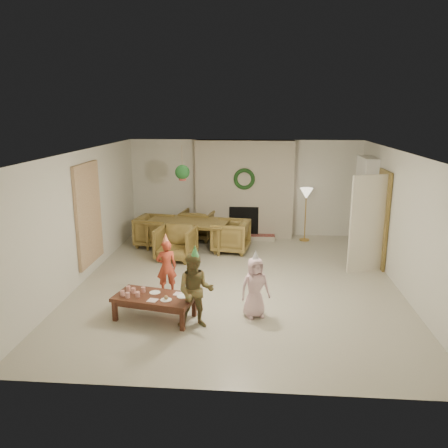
# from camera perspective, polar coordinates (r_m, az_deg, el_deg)

# --- Properties ---
(floor) EXTENTS (7.00, 7.00, 0.00)m
(floor) POSITION_cam_1_polar(r_m,az_deg,el_deg) (8.78, 1.76, -7.34)
(floor) COLOR #B7B29E
(floor) RESTS_ON ground
(ceiling) EXTENTS (7.00, 7.00, 0.00)m
(ceiling) POSITION_cam_1_polar(r_m,az_deg,el_deg) (8.19, 1.89, 9.14)
(ceiling) COLOR white
(ceiling) RESTS_ON wall_back
(wall_back) EXTENTS (7.00, 0.00, 7.00)m
(wall_back) POSITION_cam_1_polar(r_m,az_deg,el_deg) (11.82, 2.65, 4.60)
(wall_back) COLOR silver
(wall_back) RESTS_ON floor
(wall_front) EXTENTS (7.00, 0.00, 7.00)m
(wall_front) POSITION_cam_1_polar(r_m,az_deg,el_deg) (5.07, -0.10, -8.73)
(wall_front) COLOR silver
(wall_front) RESTS_ON floor
(wall_left) EXTENTS (0.00, 7.00, 7.00)m
(wall_left) POSITION_cam_1_polar(r_m,az_deg,el_deg) (9.04, -17.53, 0.94)
(wall_left) COLOR silver
(wall_left) RESTS_ON floor
(wall_right) EXTENTS (0.00, 7.00, 7.00)m
(wall_right) POSITION_cam_1_polar(r_m,az_deg,el_deg) (8.79, 21.76, 0.21)
(wall_right) COLOR silver
(wall_right) RESTS_ON floor
(fireplace_mass) EXTENTS (2.50, 0.40, 2.50)m
(fireplace_mass) POSITION_cam_1_polar(r_m,az_deg,el_deg) (11.63, 2.61, 4.44)
(fireplace_mass) COLOR maroon
(fireplace_mass) RESTS_ON floor
(fireplace_hearth) EXTENTS (1.60, 0.30, 0.12)m
(fireplace_hearth) POSITION_cam_1_polar(r_m,az_deg,el_deg) (11.55, 2.48, -1.68)
(fireplace_hearth) COLOR maroon
(fireplace_hearth) RESTS_ON floor
(fireplace_firebox) EXTENTS (0.75, 0.12, 0.75)m
(fireplace_firebox) POSITION_cam_1_polar(r_m,az_deg,el_deg) (11.61, 2.54, 0.40)
(fireplace_firebox) COLOR black
(fireplace_firebox) RESTS_ON floor
(fireplace_wreath) EXTENTS (0.54, 0.10, 0.54)m
(fireplace_wreath) POSITION_cam_1_polar(r_m,az_deg,el_deg) (11.35, 2.59, 5.73)
(fireplace_wreath) COLOR #153816
(fireplace_wreath) RESTS_ON fireplace_mass
(floor_lamp_base) EXTENTS (0.25, 0.25, 0.03)m
(floor_lamp_base) POSITION_cam_1_polar(r_m,az_deg,el_deg) (11.67, 10.17, -1.98)
(floor_lamp_base) COLOR gold
(floor_lamp_base) RESTS_ON floor
(floor_lamp_post) EXTENTS (0.03, 0.03, 1.22)m
(floor_lamp_post) POSITION_cam_1_polar(r_m,az_deg,el_deg) (11.51, 10.30, 0.97)
(floor_lamp_post) COLOR gold
(floor_lamp_post) RESTS_ON floor
(floor_lamp_shade) EXTENTS (0.32, 0.32, 0.27)m
(floor_lamp_shade) POSITION_cam_1_polar(r_m,az_deg,el_deg) (11.39, 10.43, 3.84)
(floor_lamp_shade) COLOR beige
(floor_lamp_shade) RESTS_ON floor_lamp_post
(bookshelf_carcass) EXTENTS (0.30, 1.00, 2.20)m
(bookshelf_carcass) POSITION_cam_1_polar(r_m,az_deg,el_deg) (10.95, 17.45, 2.38)
(bookshelf_carcass) COLOR white
(bookshelf_carcass) RESTS_ON floor
(bookshelf_shelf_a) EXTENTS (0.30, 0.92, 0.03)m
(bookshelf_shelf_a) POSITION_cam_1_polar(r_m,az_deg,el_deg) (11.09, 17.10, -0.91)
(bookshelf_shelf_a) COLOR white
(bookshelf_shelf_a) RESTS_ON bookshelf_carcass
(bookshelf_shelf_b) EXTENTS (0.30, 0.92, 0.03)m
(bookshelf_shelf_b) POSITION_cam_1_polar(r_m,az_deg,el_deg) (10.99, 17.26, 1.10)
(bookshelf_shelf_b) COLOR white
(bookshelf_shelf_b) RESTS_ON bookshelf_carcass
(bookshelf_shelf_c) EXTENTS (0.30, 0.92, 0.03)m
(bookshelf_shelf_c) POSITION_cam_1_polar(r_m,az_deg,el_deg) (10.91, 17.41, 3.15)
(bookshelf_shelf_c) COLOR white
(bookshelf_shelf_c) RESTS_ON bookshelf_carcass
(bookshelf_shelf_d) EXTENTS (0.30, 0.92, 0.03)m
(bookshelf_shelf_d) POSITION_cam_1_polar(r_m,az_deg,el_deg) (10.85, 17.57, 5.22)
(bookshelf_shelf_d) COLOR white
(bookshelf_shelf_d) RESTS_ON bookshelf_carcass
(books_row_lower) EXTENTS (0.20, 0.40, 0.24)m
(books_row_lower) POSITION_cam_1_polar(r_m,az_deg,el_deg) (10.91, 17.22, -0.40)
(books_row_lower) COLOR #B42124
(books_row_lower) RESTS_ON bookshelf_shelf_a
(books_row_mid) EXTENTS (0.20, 0.44, 0.24)m
(books_row_mid) POSITION_cam_1_polar(r_m,az_deg,el_deg) (11.01, 17.15, 1.88)
(books_row_mid) COLOR #224F7C
(books_row_mid) RESTS_ON bookshelf_shelf_b
(books_row_upper) EXTENTS (0.20, 0.36, 0.22)m
(books_row_upper) POSITION_cam_1_polar(r_m,az_deg,el_deg) (10.79, 17.47, 3.73)
(books_row_upper) COLOR gold
(books_row_upper) RESTS_ON bookshelf_shelf_c
(door_frame) EXTENTS (0.05, 0.86, 2.04)m
(door_frame) POSITION_cam_1_polar(r_m,az_deg,el_deg) (9.95, 19.45, 0.60)
(door_frame) COLOR olive
(door_frame) RESTS_ON floor
(door_leaf) EXTENTS (0.77, 0.32, 2.00)m
(door_leaf) POSITION_cam_1_polar(r_m,az_deg,el_deg) (9.50, 17.80, -0.01)
(door_leaf) COLOR beige
(door_leaf) RESTS_ON floor
(curtain_panel) EXTENTS (0.06, 1.20, 2.00)m
(curtain_panel) POSITION_cam_1_polar(r_m,az_deg,el_deg) (9.21, -16.84, 1.22)
(curtain_panel) COLOR beige
(curtain_panel) RESTS_ON wall_left
(dining_table) EXTENTS (2.07, 1.36, 0.68)m
(dining_table) POSITION_cam_1_polar(r_m,az_deg,el_deg) (10.77, -4.63, -1.36)
(dining_table) COLOR olive
(dining_table) RESTS_ON floor
(dining_chair_near) EXTENTS (0.92, 0.93, 0.75)m
(dining_chair_near) POSITION_cam_1_polar(r_m,az_deg,el_deg) (9.99, -6.13, -2.43)
(dining_chair_near) COLOR olive
(dining_chair_near) RESTS_ON floor
(dining_chair_far) EXTENTS (0.92, 0.93, 0.75)m
(dining_chair_far) POSITION_cam_1_polar(r_m,az_deg,el_deg) (11.54, -3.34, -0.10)
(dining_chair_far) COLOR olive
(dining_chair_far) RESTS_ON floor
(dining_chair_left) EXTENTS (0.93, 0.92, 0.75)m
(dining_chair_left) POSITION_cam_1_polar(r_m,az_deg,el_deg) (11.05, -8.81, -0.90)
(dining_chair_left) COLOR olive
(dining_chair_left) RESTS_ON floor
(dining_chair_right) EXTENTS (0.93, 0.92, 0.75)m
(dining_chair_right) POSITION_cam_1_polar(r_m,az_deg,el_deg) (10.49, 0.86, -1.54)
(dining_chair_right) COLOR olive
(dining_chair_right) RESTS_ON floor
(hanging_plant_cord) EXTENTS (0.01, 0.01, 0.70)m
(hanging_plant_cord) POSITION_cam_1_polar(r_m,az_deg,el_deg) (9.86, -5.35, 7.91)
(hanging_plant_cord) COLOR tan
(hanging_plant_cord) RESTS_ON ceiling
(hanging_plant_pot) EXTENTS (0.16, 0.16, 0.12)m
(hanging_plant_pot) POSITION_cam_1_polar(r_m,az_deg,el_deg) (9.90, -5.30, 5.89)
(hanging_plant_pot) COLOR maroon
(hanging_plant_pot) RESTS_ON hanging_plant_cord
(hanging_plant_foliage) EXTENTS (0.32, 0.32, 0.32)m
(hanging_plant_foliage) POSITION_cam_1_polar(r_m,az_deg,el_deg) (9.88, -5.32, 6.58)
(hanging_plant_foliage) COLOR #17451D
(hanging_plant_foliage) RESTS_ON hanging_plant_pot
(coffee_table_top) EXTENTS (1.36, 0.88, 0.06)m
(coffee_table_top) POSITION_cam_1_polar(r_m,az_deg,el_deg) (7.26, -8.82, -9.21)
(coffee_table_top) COLOR #50291A
(coffee_table_top) RESTS_ON floor
(coffee_table_apron) EXTENTS (1.25, 0.76, 0.08)m
(coffee_table_apron) POSITION_cam_1_polar(r_m,az_deg,el_deg) (7.29, -8.80, -9.70)
(coffee_table_apron) COLOR #50291A
(coffee_table_apron) RESTS_ON floor
(coffee_leg_fl) EXTENTS (0.08, 0.08, 0.33)m
(coffee_leg_fl) POSITION_cam_1_polar(r_m,az_deg,el_deg) (7.39, -13.70, -10.69)
(coffee_leg_fl) COLOR #50291A
(coffee_leg_fl) RESTS_ON floor
(coffee_leg_fr) EXTENTS (0.08, 0.08, 0.33)m
(coffee_leg_fr) POSITION_cam_1_polar(r_m,az_deg,el_deg) (6.92, -5.31, -12.10)
(coffee_leg_fr) COLOR #50291A
(coffee_leg_fr) RESTS_ON floor
(coffee_leg_bl) EXTENTS (0.08, 0.08, 0.33)m
(coffee_leg_bl) POSITION_cam_1_polar(r_m,az_deg,el_deg) (7.79, -11.79, -9.22)
(coffee_leg_bl) COLOR #50291A
(coffee_leg_bl) RESTS_ON floor
(coffee_leg_br) EXTENTS (0.08, 0.08, 0.33)m
(coffee_leg_br) POSITION_cam_1_polar(r_m,az_deg,el_deg) (7.35, -3.80, -10.43)
(coffee_leg_br) COLOR #50291A
(coffee_leg_br) RESTS_ON floor
(cup_a) EXTENTS (0.08, 0.08, 0.09)m
(cup_a) POSITION_cam_1_polar(r_m,az_deg,el_deg) (7.33, -12.79, -8.57)
(cup_a) COLOR white
(cup_a) RESTS_ON coffee_table_top
(cup_b) EXTENTS (0.08, 0.08, 0.09)m
(cup_b) POSITION_cam_1_polar(r_m,az_deg,el_deg) (7.48, -12.06, -8.04)
(cup_b) COLOR white
(cup_b) RESTS_ON coffee_table_top
(cup_c) EXTENTS (0.08, 0.08, 0.09)m
(cup_c) POSITION_cam_1_polar(r_m,az_deg,el_deg) (7.24, -12.16, -8.84)
(cup_c) COLOR white
(cup_c) RESTS_ON coffee_table_top
(cup_d) EXTENTS (0.08, 0.08, 0.09)m
(cup_d) POSITION_cam_1_polar(r_m,az_deg,el_deg) (7.39, -11.44, -8.29)
(cup_d) COLOR white
(cup_d) RESTS_ON coffee_table_top
(cup_e) EXTENTS (0.08, 0.08, 0.09)m
(cup_e) POSITION_cam_1_polar(r_m,az_deg,el_deg) (7.24, -10.92, -8.77)
(cup_e) COLOR white
(cup_e) RESTS_ON coffee_table_top
(cup_f) EXTENTS (0.08, 0.08, 0.09)m
(cup_f) POSITION_cam_1_polar(r_m,az_deg,el_deg) (7.40, -10.22, -8.22)
(cup_f) COLOR white
(cup_f) RESTS_ON coffee_table_top
(plate_a) EXTENTS (0.21, 0.21, 0.01)m
(plate_a) POSITION_cam_1_polar(r_m,az_deg,el_deg) (7.37, -8.78, -8.59)
(plate_a) COLOR white
(plate_a) RESTS_ON coffee_table_top
(plate_b) EXTENTS (0.21, 0.21, 0.01)m
(plate_b) POSITION_cam_1_polar(r_m,az_deg,el_deg) (7.08, -7.37, -9.52)
(plate_b) COLOR white
(plate_b) RESTS_ON coffee_table_top
(plate_c) EXTENTS (0.21, 0.21, 0.01)m
(plate_c) POSITION_cam_1_polar(r_m,az_deg,el_deg) (7.17, -5.31, -9.14)
(plate_c) COLOR white
(plate_c) RESTS_ON coffee_table_top
(food_scoop) EXTENTS (0.08, 0.08, 0.07)m
(food_scoop) POSITION_cam_1_polar(r_m,az_deg,el_deg) (7.06, -7.38, -9.24)
(food_scoop) COLOR tan
(food_scoop) RESTS_ON plate_b
(napkin_left) EXTENTS (0.17, 0.17, 0.01)m
(napkin_left) POSITION_cam_1_polar(r_m,az_deg,el_deg) (7.09, -9.08, -9.55)
(napkin_left) COLOR #E2A7B1
(napkin_left) RESTS_ON coffee_table_top
(napkin_right) EXTENTS (0.17, 0.17, 0.01)m
(napkin_right) POSITION_cam_1_polar(r_m,az_deg,el_deg) (7.27, -5.79, -8.82)
(napkin_right) COLOR #E2A7B1
(napkin_right) RESTS_ON coffee_table_top
(child_red) EXTENTS (0.42, 0.33, 1.00)m
(child_red) POSITION_cam_1_polar(r_m,az_deg,el_deg) (8.14, -7.32, -5.46)
(child_red) COLOR #AC3A24
(child_red) RESTS_ON floor
(party_hat_red) EXTENTS (0.15, 0.15, 0.19)m
(party_hat_red) POSITION_cam_1_polar(r_m,az_deg,el_deg) (7.98, -7.44, -1.80)
(party_hat_red) COLOR gold
(party_hat_red) RESTS_ON child_red
(child_plaid) EXTENTS (0.59, 0.47, 1.17)m
(child_plaid) POSITION_cam_1_polar(r_m,az_deg,el_deg) (6.85, -3.65, -8.49)
(child_plaid) COLOR brown
(child_plaid) RESTS_ON floor
(party_hat_plaid) EXTENTS (0.17, 0.17, 0.19)m
(party_hat_plaid) POSITION_cam_1_polar(r_m,az_deg,el_deg) (6.64, -3.73, -3.49)
(party_hat_plaid) COLOR #439D4F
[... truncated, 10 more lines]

